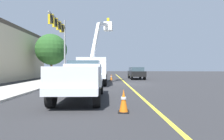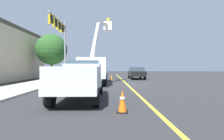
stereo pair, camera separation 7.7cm
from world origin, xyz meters
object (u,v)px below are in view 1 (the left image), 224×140
object	(u,v)px
traffic_cone_mid_front	(111,77)
passing_minivan	(136,72)
utility_bucket_truck	(95,68)
traffic_cone_leading	(124,101)
service_pickup_truck	(81,78)
traffic_signal_mast	(60,34)

from	to	relation	value
traffic_cone_mid_front	passing_minivan	bearing A→B (deg)	-48.08
utility_bucket_truck	traffic_cone_leading	world-z (taller)	utility_bucket_truck
service_pickup_truck	traffic_cone_leading	size ratio (longest dim) A/B	6.74
passing_minivan	traffic_cone_leading	world-z (taller)	passing_minivan
passing_minivan	service_pickup_truck	bearing A→B (deg)	168.63
service_pickup_truck	traffic_cone_leading	bearing A→B (deg)	-136.30
service_pickup_truck	traffic_cone_mid_front	world-z (taller)	service_pickup_truck
traffic_cone_leading	traffic_signal_mast	bearing A→B (deg)	29.51
utility_bucket_truck	traffic_cone_mid_front	size ratio (longest dim) A/B	11.08
utility_bucket_truck	traffic_cone_leading	xyz separation A→B (m)	(-11.82, -3.46, -1.19)
traffic_cone_mid_front	service_pickup_truck	bearing A→B (deg)	179.55
passing_minivan	traffic_signal_mast	world-z (taller)	traffic_signal_mast
traffic_cone_mid_front	traffic_signal_mast	xyz separation A→B (m)	(-1.59, 6.06, 5.33)
utility_bucket_truck	service_pickup_truck	xyz separation A→B (m)	(-9.41, -1.16, -0.50)
passing_minivan	traffic_cone_leading	bearing A→B (deg)	176.85
utility_bucket_truck	service_pickup_truck	distance (m)	9.50
utility_bucket_truck	traffic_cone_mid_front	distance (m)	4.70
passing_minivan	traffic_signal_mast	distance (m)	11.37
service_pickup_truck	traffic_cone_leading	world-z (taller)	service_pickup_truck
service_pickup_truck	traffic_cone_leading	xyz separation A→B (m)	(-2.41, -2.30, -0.69)
utility_bucket_truck	passing_minivan	bearing A→B (deg)	-31.81
service_pickup_truck	traffic_signal_mast	world-z (taller)	traffic_signal_mast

